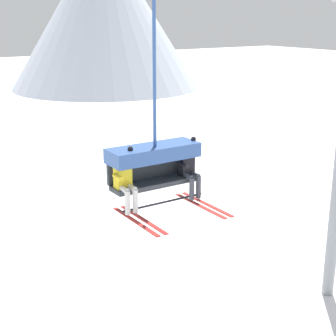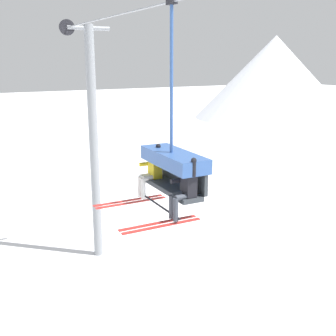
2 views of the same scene
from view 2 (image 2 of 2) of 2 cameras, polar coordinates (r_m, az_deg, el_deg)
The scene contains 6 objects.
mountain_peak_west at distance 60.14m, azimuth 14.16°, elevation 11.82°, with size 21.24×21.24×10.96m.
lift_tower_near at distance 16.78m, azimuth -10.09°, elevation 3.60°, with size 0.36×1.88×9.34m.
lift_cable at distance 9.27m, azimuth -1.10°, elevation 21.29°, with size 17.00×0.05×0.05m.
chairlift_chair at distance 9.05m, azimuth 0.86°, elevation 0.69°, with size 1.97×0.74×4.23m.
skier_yellow at distance 9.71m, azimuth -2.42°, elevation -0.34°, with size 0.48×1.70×1.34m.
skier_black at distance 8.38m, azimuth 2.10°, elevation -2.77°, with size 0.48×1.70×1.34m.
Camera 2 is at (7.78, -4.90, 7.99)m, focal length 45.00 mm.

